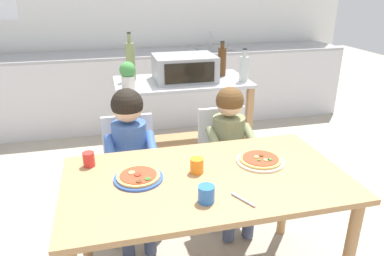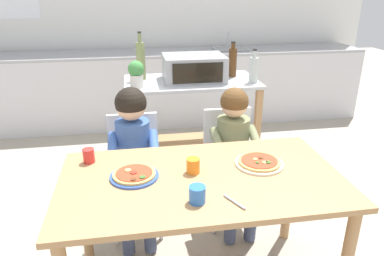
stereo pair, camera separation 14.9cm
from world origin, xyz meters
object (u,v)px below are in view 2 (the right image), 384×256
at_px(potted_herb_plant, 136,73).
at_px(drinking_cup_orange, 193,166).
at_px(dining_chair_left, 135,165).
at_px(drinking_cup_blue, 197,194).
at_px(child_in_blue_striped_shirt, 133,146).
at_px(bottle_clear_vinegar, 254,69).
at_px(dining_table, 201,193).
at_px(child_in_olive_shirt, 235,143).
at_px(bottle_squat_spirits, 233,62).
at_px(pizza_plate_blue_rimmed, 134,175).
at_px(pizza_plate_cream, 259,163).
at_px(serving_spoon, 234,202).
at_px(dining_chair_right, 229,157).
at_px(bottle_dark_olive_oil, 141,60).
at_px(drinking_cup_red, 89,156).
at_px(kitchen_island_cart, 191,115).
at_px(toaster_oven, 194,68).

relative_size(potted_herb_plant, drinking_cup_orange, 2.62).
xyz_separation_m(dining_chair_left, drinking_cup_blue, (0.28, -0.88, 0.29)).
bearing_deg(child_in_blue_striped_shirt, bottle_clear_vinegar, 30.57).
xyz_separation_m(child_in_blue_striped_shirt, drinking_cup_orange, (0.30, -0.49, 0.09)).
height_order(dining_table, child_in_olive_shirt, child_in_olive_shirt).
height_order(bottle_clear_vinegar, potted_herb_plant, bottle_clear_vinegar).
bearing_deg(bottle_squat_spirits, pizza_plate_blue_rimmed, -123.72).
bearing_deg(pizza_plate_cream, serving_spoon, -124.83).
bearing_deg(child_in_olive_shirt, child_in_blue_striped_shirt, 179.77).
height_order(potted_herb_plant, dining_chair_left, potted_herb_plant).
height_order(dining_chair_right, serving_spoon, dining_chair_right).
xyz_separation_m(bottle_dark_olive_oil, drinking_cup_red, (-0.34, -1.11, -0.30)).
height_order(bottle_squat_spirits, dining_table, bottle_squat_spirits).
bearing_deg(drinking_cup_orange, pizza_plate_blue_rimmed, -179.83).
relative_size(child_in_olive_shirt, serving_spoon, 7.10).
height_order(kitchen_island_cart, bottle_clear_vinegar, bottle_clear_vinegar).
distance_m(dining_table, drinking_cup_red, 0.65).
distance_m(potted_herb_plant, dining_chair_right, 0.94).
height_order(toaster_oven, pizza_plate_cream, toaster_oven).
xyz_separation_m(bottle_clear_vinegar, drinking_cup_blue, (-0.69, -1.34, -0.25)).
bearing_deg(dining_chair_left, potted_herb_plant, 83.65).
distance_m(dining_chair_left, pizza_plate_cream, 0.93).
xyz_separation_m(drinking_cup_orange, drinking_cup_blue, (-0.03, -0.27, 0.00)).
xyz_separation_m(bottle_clear_vinegar, pizza_plate_blue_rimmed, (-0.97, -1.07, -0.27)).
distance_m(child_in_blue_striped_shirt, drinking_cup_orange, 0.58).
bearing_deg(bottle_clear_vinegar, pizza_plate_cream, -105.97).
bearing_deg(serving_spoon, child_in_blue_striped_shirt, 118.83).
bearing_deg(child_in_olive_shirt, kitchen_island_cart, 103.94).
height_order(toaster_oven, pizza_plate_blue_rimmed, toaster_oven).
xyz_separation_m(bottle_clear_vinegar, drinking_cup_orange, (-0.67, -1.06, -0.25)).
bearing_deg(child_in_blue_striped_shirt, serving_spoon, -61.17).
distance_m(kitchen_island_cart, child_in_olive_shirt, 0.75).
bearing_deg(dining_chair_right, pizza_plate_blue_rimmed, -137.70).
bearing_deg(bottle_squat_spirits, dining_chair_right, -105.42).
bearing_deg(bottle_squat_spirits, kitchen_island_cart, -168.50).
distance_m(dining_chair_left, drinking_cup_orange, 0.74).
xyz_separation_m(kitchen_island_cart, child_in_blue_striped_shirt, (-0.49, -0.72, 0.07)).
distance_m(toaster_oven, pizza_plate_cream, 1.22).
height_order(bottle_squat_spirits, child_in_blue_striped_shirt, bottle_squat_spirits).
bearing_deg(pizza_plate_blue_rimmed, drinking_cup_red, 139.08).
distance_m(potted_herb_plant, serving_spoon, 1.45).
xyz_separation_m(dining_table, child_in_olive_shirt, (0.33, 0.54, 0.02)).
distance_m(child_in_blue_striped_shirt, serving_spoon, 0.92).
distance_m(child_in_olive_shirt, drinking_cup_blue, 0.87).
relative_size(bottle_dark_olive_oil, dining_table, 0.27).
height_order(pizza_plate_blue_rimmed, drinking_cup_orange, drinking_cup_orange).
xyz_separation_m(bottle_squat_spirits, pizza_plate_cream, (-0.19, -1.26, -0.29)).
xyz_separation_m(dining_chair_right, child_in_blue_striped_shirt, (-0.67, -0.12, 0.20)).
bearing_deg(child_in_olive_shirt, dining_chair_right, 90.00).
height_order(bottle_dark_olive_oil, drinking_cup_blue, bottle_dark_olive_oil).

